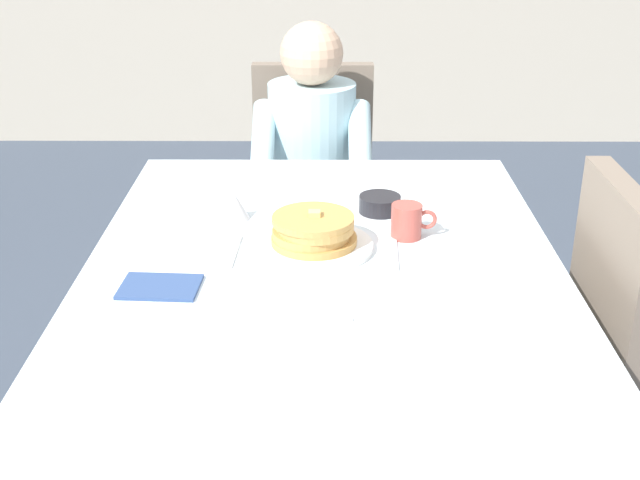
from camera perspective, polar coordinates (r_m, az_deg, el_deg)
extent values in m
cube|color=silver|center=(1.91, 0.33, -2.22)|extent=(1.10, 1.50, 0.04)
cube|color=silver|center=(2.65, 0.33, 2.91)|extent=(1.10, 0.01, 0.18)
cube|color=silver|center=(2.04, -15.54, -4.88)|extent=(0.01, 1.50, 0.18)
cube|color=silver|center=(2.04, 16.19, -4.94)|extent=(0.01, 1.50, 0.18)
cylinder|color=brown|center=(2.72, -9.66, -2.89)|extent=(0.07, 0.07, 0.70)
cylinder|color=brown|center=(2.72, 10.28, -2.93)|extent=(0.07, 0.07, 0.70)
cube|color=#7A6B5B|center=(3.01, -0.48, 1.79)|extent=(0.44, 0.44, 0.05)
cube|color=#7A6B5B|center=(3.11, -0.45, 7.71)|extent=(0.44, 0.06, 0.48)
cylinder|color=#2D2319|center=(2.95, 3.00, -3.61)|extent=(0.04, 0.04, 0.40)
cylinder|color=#2D2319|center=(2.95, -4.02, -3.59)|extent=(0.04, 0.04, 0.40)
cylinder|color=#2D2319|center=(3.27, 2.73, -0.67)|extent=(0.04, 0.04, 0.40)
cylinder|color=#2D2319|center=(3.27, -3.58, -0.66)|extent=(0.04, 0.04, 0.40)
cylinder|color=silver|center=(2.90, -0.50, 6.30)|extent=(0.30, 0.30, 0.46)
sphere|color=#D8AD8C|center=(2.80, -0.53, 12.71)|extent=(0.21, 0.21, 0.21)
cylinder|color=silver|center=(2.75, 2.81, 6.78)|extent=(0.08, 0.29, 0.23)
cylinder|color=silver|center=(2.76, -3.90, 6.78)|extent=(0.08, 0.29, 0.23)
cylinder|color=#383D51|center=(2.91, 1.06, -3.36)|extent=(0.10, 0.10, 0.45)
cylinder|color=#383D51|center=(2.91, -2.09, -3.35)|extent=(0.10, 0.10, 0.45)
cube|color=#7A6B5B|center=(2.04, 19.53, -2.89)|extent=(0.06, 0.44, 0.48)
cylinder|color=#2D2319|center=(2.44, 17.08, -11.28)|extent=(0.04, 0.04, 0.40)
cylinder|color=white|center=(1.98, -0.32, -0.41)|extent=(0.28, 0.28, 0.02)
cylinder|color=tan|center=(1.97, -0.34, 0.03)|extent=(0.20, 0.20, 0.02)
cylinder|color=tan|center=(1.96, -0.55, 0.47)|extent=(0.18, 0.18, 0.02)
cylinder|color=tan|center=(1.95, -0.27, 0.93)|extent=(0.18, 0.18, 0.02)
cylinder|color=tan|center=(1.95, -0.41, 1.43)|extent=(0.19, 0.19, 0.02)
cube|color=#F4E072|center=(1.94, -0.32, 1.84)|extent=(0.03, 0.03, 0.01)
cylinder|color=#B24C42|center=(2.04, 6.03, 1.30)|extent=(0.08, 0.08, 0.08)
torus|color=#B24C42|center=(2.04, 7.43, 1.40)|extent=(0.05, 0.01, 0.05)
cylinder|color=black|center=(2.19, 4.19, 2.49)|extent=(0.11, 0.11, 0.04)
cone|color=silver|center=(2.15, -5.86, 2.38)|extent=(0.08, 0.08, 0.07)
cube|color=silver|center=(1.97, -5.85, -0.79)|extent=(0.02, 0.18, 0.00)
cube|color=silver|center=(1.97, 5.22, -0.81)|extent=(0.02, 0.20, 0.00)
cube|color=silver|center=(1.66, -0.23, -5.66)|extent=(0.15, 0.04, 0.00)
cube|color=#334C7F|center=(1.83, -10.88, -3.18)|extent=(0.18, 0.13, 0.01)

